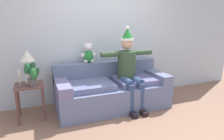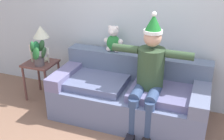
{
  "view_description": "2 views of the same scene",
  "coord_description": "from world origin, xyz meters",
  "px_view_note": "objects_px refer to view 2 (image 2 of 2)",
  "views": [
    {
      "loc": [
        -1.33,
        -2.44,
        1.63
      ],
      "look_at": [
        -0.02,
        0.92,
        0.74
      ],
      "focal_mm": 32.4,
      "sensor_mm": 36.0,
      "label": 1
    },
    {
      "loc": [
        0.91,
        -2.16,
        2.19
      ],
      "look_at": [
        -0.22,
        0.87,
        0.73
      ],
      "focal_mm": 43.0,
      "sensor_mm": 36.0,
      "label": 2
    }
  ],
  "objects_px": {
    "teddy_bear": "(113,40)",
    "side_table": "(41,69)",
    "candle_short": "(48,53)",
    "couch": "(130,95)",
    "table_lamp": "(41,33)",
    "potted_plant": "(38,53)",
    "candle_tall": "(31,51)",
    "person_seated": "(149,73)"
  },
  "relations": [
    {
      "from": "teddy_bear",
      "to": "side_table",
      "type": "bearing_deg",
      "value": -165.33
    },
    {
      "from": "candle_short",
      "to": "couch",
      "type": "bearing_deg",
      "value": -2.32
    },
    {
      "from": "teddy_bear",
      "to": "table_lamp",
      "type": "distance_m",
      "value": 1.1
    },
    {
      "from": "teddy_bear",
      "to": "candle_short",
      "type": "bearing_deg",
      "value": -165.7
    },
    {
      "from": "potted_plant",
      "to": "candle_tall",
      "type": "distance_m",
      "value": 0.2
    },
    {
      "from": "table_lamp",
      "to": "side_table",
      "type": "bearing_deg",
      "value": -95.22
    },
    {
      "from": "person_seated",
      "to": "potted_plant",
      "type": "height_order",
      "value": "person_seated"
    },
    {
      "from": "teddy_bear",
      "to": "candle_tall",
      "type": "height_order",
      "value": "teddy_bear"
    },
    {
      "from": "person_seated",
      "to": "potted_plant",
      "type": "bearing_deg",
      "value": 177.24
    },
    {
      "from": "candle_tall",
      "to": "table_lamp",
      "type": "bearing_deg",
      "value": 38.33
    },
    {
      "from": "couch",
      "to": "person_seated",
      "type": "distance_m",
      "value": 0.55
    },
    {
      "from": "couch",
      "to": "potted_plant",
      "type": "distance_m",
      "value": 1.47
    },
    {
      "from": "potted_plant",
      "to": "candle_short",
      "type": "distance_m",
      "value": 0.16
    },
    {
      "from": "person_seated",
      "to": "side_table",
      "type": "height_order",
      "value": "person_seated"
    },
    {
      "from": "side_table",
      "to": "candle_tall",
      "type": "xyz_separation_m",
      "value": [
        -0.13,
        -0.02,
        0.29
      ]
    },
    {
      "from": "side_table",
      "to": "potted_plant",
      "type": "distance_m",
      "value": 0.33
    },
    {
      "from": "couch",
      "to": "teddy_bear",
      "type": "relative_size",
      "value": 5.46
    },
    {
      "from": "person_seated",
      "to": "candle_short",
      "type": "bearing_deg",
      "value": 172.27
    },
    {
      "from": "candle_tall",
      "to": "person_seated",
      "type": "bearing_deg",
      "value": -4.85
    },
    {
      "from": "couch",
      "to": "person_seated",
      "type": "bearing_deg",
      "value": -30.05
    },
    {
      "from": "potted_plant",
      "to": "candle_short",
      "type": "bearing_deg",
      "value": 63.78
    },
    {
      "from": "table_lamp",
      "to": "candle_tall",
      "type": "distance_m",
      "value": 0.31
    },
    {
      "from": "table_lamp",
      "to": "candle_tall",
      "type": "height_order",
      "value": "table_lamp"
    },
    {
      "from": "side_table",
      "to": "table_lamp",
      "type": "relative_size",
      "value": 1.09
    },
    {
      "from": "person_seated",
      "to": "teddy_bear",
      "type": "height_order",
      "value": "person_seated"
    },
    {
      "from": "side_table",
      "to": "candle_short",
      "type": "bearing_deg",
      "value": 17.42
    },
    {
      "from": "couch",
      "to": "teddy_bear",
      "type": "height_order",
      "value": "teddy_bear"
    },
    {
      "from": "couch",
      "to": "teddy_bear",
      "type": "xyz_separation_m",
      "value": [
        -0.36,
        0.3,
        0.67
      ]
    },
    {
      "from": "candle_short",
      "to": "teddy_bear",
      "type": "bearing_deg",
      "value": 14.3
    },
    {
      "from": "candle_tall",
      "to": "teddy_bear",
      "type": "bearing_deg",
      "value": 14.08
    },
    {
      "from": "person_seated",
      "to": "couch",
      "type": "bearing_deg",
      "value": 149.95
    },
    {
      "from": "potted_plant",
      "to": "candle_short",
      "type": "relative_size",
      "value": 1.63
    },
    {
      "from": "potted_plant",
      "to": "person_seated",
      "type": "bearing_deg",
      "value": -2.76
    },
    {
      "from": "person_seated",
      "to": "teddy_bear",
      "type": "relative_size",
      "value": 4.01
    },
    {
      "from": "side_table",
      "to": "table_lamp",
      "type": "bearing_deg",
      "value": 84.78
    },
    {
      "from": "teddy_bear",
      "to": "side_table",
      "type": "distance_m",
      "value": 1.24
    },
    {
      "from": "couch",
      "to": "candle_tall",
      "type": "bearing_deg",
      "value": -179.77
    },
    {
      "from": "candle_short",
      "to": "candle_tall",
      "type": "bearing_deg",
      "value": -166.76
    },
    {
      "from": "couch",
      "to": "table_lamp",
      "type": "relative_size",
      "value": 3.76
    },
    {
      "from": "table_lamp",
      "to": "candle_short",
      "type": "xyz_separation_m",
      "value": [
        0.12,
        -0.05,
        -0.28
      ]
    },
    {
      "from": "side_table",
      "to": "candle_tall",
      "type": "distance_m",
      "value": 0.32
    },
    {
      "from": "table_lamp",
      "to": "potted_plant",
      "type": "xyz_separation_m",
      "value": [
        0.05,
        -0.18,
        -0.24
      ]
    }
  ]
}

